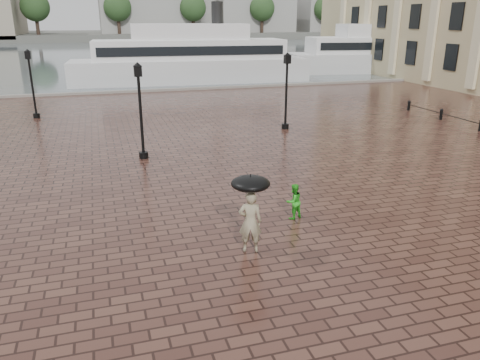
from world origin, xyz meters
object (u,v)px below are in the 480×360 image
object	(u,v)px
adult_pedestrian	(250,222)
ferry_near	(190,58)
street_lamps	(149,93)
child_pedestrian	(294,201)
ferry_far	(384,52)

from	to	relation	value
adult_pedestrian	ferry_near	bearing A→B (deg)	-81.03
street_lamps	ferry_near	world-z (taller)	ferry_near
adult_pedestrian	ferry_near	xyz separation A→B (m)	(5.85, 38.42, 1.50)
child_pedestrian	adult_pedestrian	bearing A→B (deg)	24.09
child_pedestrian	ferry_near	size ratio (longest dim) A/B	0.05
adult_pedestrian	ferry_far	world-z (taller)	ferry_far
street_lamps	adult_pedestrian	size ratio (longest dim) A/B	8.37
adult_pedestrian	ferry_far	distance (m)	51.86
adult_pedestrian	ferry_near	size ratio (longest dim) A/B	0.07
adult_pedestrian	ferry_near	world-z (taller)	ferry_near
ferry_near	adult_pedestrian	bearing A→B (deg)	-95.17
child_pedestrian	ferry_near	bearing A→B (deg)	-112.21
ferry_near	ferry_far	world-z (taller)	ferry_near
street_lamps	ferry_far	xyz separation A→B (m)	(32.18, 25.46, 0.05)
ferry_far	ferry_near	bearing A→B (deg)	-165.06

